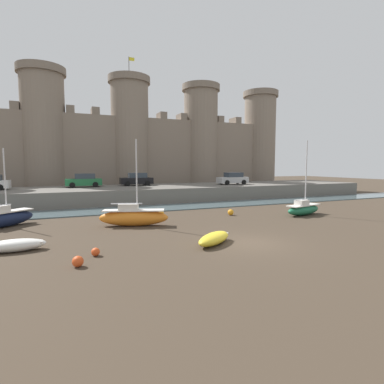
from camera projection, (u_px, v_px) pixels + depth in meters
ground_plane at (250, 243)px, 16.78m from camera, size 160.00×160.00×0.00m
water_channel at (167, 207)px, 30.57m from camera, size 80.00×4.50×0.10m
quay_road at (149, 193)px, 37.15m from camera, size 60.36×10.00×1.74m
castle at (130, 142)px, 46.65m from camera, size 54.73×6.37×20.80m
rowboat_foreground_centre at (214, 238)px, 16.49m from camera, size 2.99×2.56×0.65m
rowboat_near_channel_right at (15, 245)px, 15.10m from camera, size 2.91×1.08×0.63m
sailboat_foreground_right at (134, 217)px, 21.45m from camera, size 5.03×2.70×6.19m
sailboat_midflat_right at (4, 218)px, 21.02m from camera, size 4.08×3.89×5.54m
sailboat_foreground_left at (303, 209)px, 26.13m from camera, size 4.25×2.10×6.46m
mooring_buoy_off_centre at (78, 261)px, 12.81m from camera, size 0.48×0.48×0.48m
mooring_buoy_mid_mud at (96, 252)px, 14.36m from camera, size 0.41×0.41×0.41m
mooring_buoy_near_channel at (231, 212)px, 26.03m from camera, size 0.52×0.52×0.52m
mooring_buoy_near_shore at (161, 214)px, 25.42m from camera, size 0.49×0.49×0.49m
car_quay_west at (233, 179)px, 40.64m from camera, size 4.13×1.93×1.62m
car_quay_east at (137, 179)px, 38.53m from camera, size 4.13×1.93×1.62m
car_quay_centre_west at (84, 181)px, 35.62m from camera, size 4.13×1.93×1.62m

